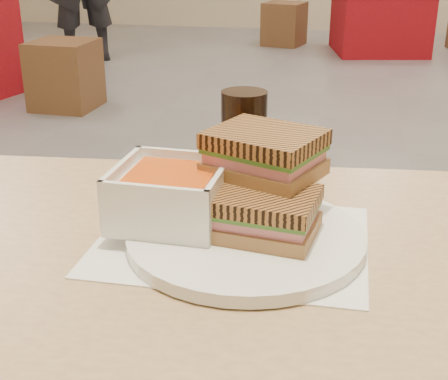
% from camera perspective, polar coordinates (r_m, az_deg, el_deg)
% --- Properties ---
extents(main_table, '(1.26, 0.80, 0.75)m').
position_cam_1_polar(main_table, '(0.77, 0.66, -14.80)').
color(main_table, tan).
rests_on(main_table, ground).
extents(tray_liner, '(0.33, 0.26, 0.00)m').
position_cam_1_polar(tray_liner, '(0.77, 0.77, -4.56)').
color(tray_liner, white).
rests_on(tray_liner, main_table).
extents(plate, '(0.29, 0.29, 0.02)m').
position_cam_1_polar(plate, '(0.76, 1.98, -4.36)').
color(plate, white).
rests_on(plate, tray_liner).
extents(soup_bowl, '(0.14, 0.14, 0.07)m').
position_cam_1_polar(soup_bowl, '(0.78, -4.87, -0.59)').
color(soup_bowl, white).
rests_on(soup_bowl, plate).
extents(panini_lower, '(0.13, 0.12, 0.05)m').
position_cam_1_polar(panini_lower, '(0.74, 3.77, -2.15)').
color(panini_lower, '#9C6B41').
rests_on(panini_lower, plate).
extents(panini_upper, '(0.16, 0.15, 0.06)m').
position_cam_1_polar(panini_upper, '(0.78, 3.72, 3.31)').
color(panini_upper, '#9C6B41').
rests_on(panini_upper, panini_lower).
extents(cola_glass, '(0.07, 0.07, 0.14)m').
position_cam_1_polar(cola_glass, '(0.92, 1.81, 4.61)').
color(cola_glass, black).
rests_on(cola_glass, main_table).
extents(bg_table_2, '(0.96, 0.96, 0.72)m').
position_cam_1_polar(bg_table_2, '(6.37, 14.02, 15.25)').
color(bg_table_2, maroon).
rests_on(bg_table_2, ground).
extents(bg_chair_0r, '(0.41, 0.41, 0.44)m').
position_cam_1_polar(bg_chair_0r, '(4.32, -14.23, 10.10)').
color(bg_chair_0r, brown).
rests_on(bg_chair_0r, ground).
extents(bg_chair_2l, '(0.46, 0.46, 0.42)m').
position_cam_1_polar(bg_chair_2l, '(6.65, 5.48, 14.77)').
color(bg_chair_2l, brown).
rests_on(bg_chair_2l, ground).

